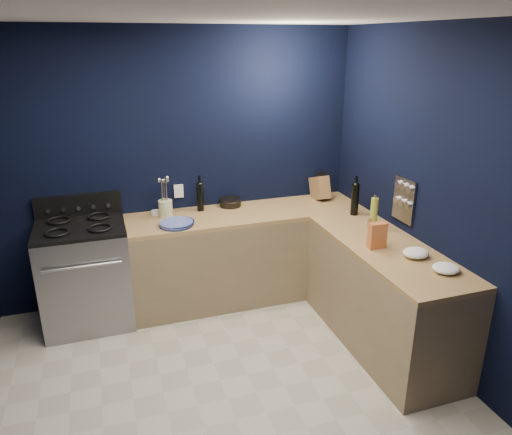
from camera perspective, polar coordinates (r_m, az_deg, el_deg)
name	(u,v)px	position (r m, az deg, el deg)	size (l,w,h in m)	color
floor	(228,400)	(3.78, -3.36, -20.70)	(3.50, 3.50, 0.02)	#B0AA9A
ceiling	(218,12)	(2.86, -4.52, 23.07)	(3.50, 3.50, 0.02)	silver
wall_back	(177,169)	(4.73, -9.31, 5.73)	(3.50, 0.02, 2.60)	black
wall_right	(452,206)	(3.88, 22.14, 1.24)	(0.02, 3.50, 2.60)	black
cab_back	(247,256)	(4.85, -1.06, -4.56)	(2.30, 0.63, 0.86)	#86704E
top_back	(247,214)	(4.68, -1.10, 0.44)	(2.30, 0.63, 0.04)	brown
cab_right	(383,298)	(4.25, 14.71, -9.12)	(0.63, 1.67, 0.86)	#86704E
top_right	(388,249)	(4.05, 15.28, -3.56)	(0.63, 1.67, 0.04)	brown
gas_range	(86,276)	(4.65, -19.43, -6.54)	(0.76, 0.66, 0.92)	gray
oven_door	(86,293)	(4.37, -19.41, -8.45)	(0.59, 0.02, 0.42)	black
cooktop	(79,227)	(4.47, -20.13, -1.08)	(0.76, 0.66, 0.03)	black
backguard	(78,205)	(4.72, -20.25, 1.37)	(0.76, 0.06, 0.20)	black
spice_panel	(404,200)	(4.31, 17.09, 1.99)	(0.02, 0.28, 0.38)	gray
wall_outlet	(179,191)	(4.77, -9.12, 3.10)	(0.09, 0.02, 0.13)	white
plate_stack	(176,224)	(4.38, -9.38, -0.73)	(0.30, 0.30, 0.04)	#424CA8
ramekin	(156,213)	(4.70, -11.74, 0.58)	(0.09, 0.09, 0.04)	white
utensil_crock	(166,209)	(4.59, -10.63, 1.04)	(0.13, 0.13, 0.16)	beige
wine_bottle_back	(200,197)	(4.69, -6.61, 2.39)	(0.07, 0.07, 0.27)	black
lemon_basket	(230,202)	(4.83, -3.05, 1.82)	(0.21, 0.21, 0.08)	black
knife_block	(320,188)	(5.07, 7.55, 3.50)	(0.13, 0.21, 0.23)	brown
wine_bottle_right	(355,200)	(4.64, 11.61, 2.07)	(0.07, 0.07, 0.30)	black
oil_bottle	(374,213)	(4.36, 13.75, 0.52)	(0.06, 0.06, 0.27)	#95A231
spice_jar_near	(370,223)	(4.38, 13.29, -0.60)	(0.04, 0.04, 0.10)	olive
spice_jar_far	(371,233)	(4.16, 13.39, -1.76)	(0.04, 0.04, 0.09)	olive
crouton_bag	(377,236)	(3.95, 14.12, -2.08)	(0.14, 0.07, 0.21)	#B12A2E
towel_front	(416,253)	(3.89, 18.36, -4.00)	(0.20, 0.17, 0.07)	white
towel_end	(446,268)	(3.73, 21.52, -5.60)	(0.20, 0.18, 0.06)	white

